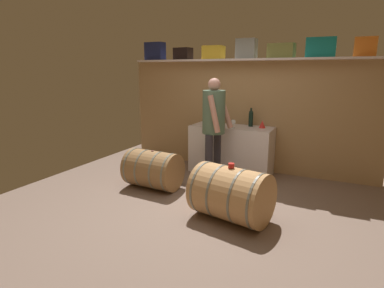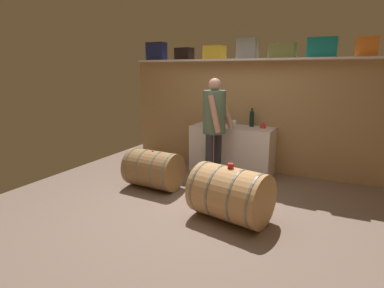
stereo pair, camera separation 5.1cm
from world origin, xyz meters
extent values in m
cube|color=#7F685B|center=(0.00, 0.53, -0.01)|extent=(5.78, 7.42, 0.02)
cube|color=tan|center=(0.00, 2.11, 0.98)|extent=(4.58, 0.10, 1.97)
cube|color=silver|center=(0.00, 1.96, 1.99)|extent=(4.21, 0.40, 0.03)
cube|color=navy|center=(-1.81, 1.96, 2.17)|extent=(0.37, 0.22, 0.34)
cube|color=black|center=(-1.20, 1.96, 2.11)|extent=(0.33, 0.25, 0.22)
cube|color=yellow|center=(-0.58, 1.96, 2.12)|extent=(0.35, 0.30, 0.23)
cube|color=gray|center=(0.02, 1.96, 2.17)|extent=(0.33, 0.25, 0.33)
cube|color=olive|center=(0.60, 1.96, 2.12)|extent=(0.43, 0.28, 0.23)
cube|color=#137B78|center=(1.20, 1.96, 2.15)|extent=(0.44, 0.28, 0.30)
cube|color=orange|center=(1.81, 1.96, 2.14)|extent=(0.31, 0.21, 0.28)
cube|color=white|center=(-0.14, 1.76, 0.42)|extent=(1.44, 0.58, 0.84)
cylinder|color=black|center=(0.16, 1.90, 0.96)|extent=(0.08, 0.08, 0.23)
sphere|color=black|center=(0.16, 1.90, 1.09)|extent=(0.08, 0.08, 0.08)
cylinder|color=black|center=(0.16, 1.90, 1.13)|extent=(0.03, 0.03, 0.07)
cylinder|color=white|center=(-0.06, 1.60, 0.85)|extent=(0.08, 0.08, 0.00)
cylinder|color=white|center=(-0.06, 1.60, 0.88)|extent=(0.01, 0.01, 0.07)
sphere|color=white|center=(-0.06, 1.60, 0.95)|extent=(0.09, 0.09, 0.09)
sphere|color=#5E0925|center=(-0.06, 1.60, 0.94)|extent=(0.05, 0.05, 0.05)
cone|color=red|center=(0.38, 1.84, 0.91)|extent=(0.11, 0.11, 0.13)
cylinder|color=tan|center=(0.47, -0.01, 0.33)|extent=(1.02, 0.83, 0.66)
cylinder|color=slate|center=(0.09, 0.07, 0.33)|extent=(0.16, 0.66, 0.67)
cylinder|color=slate|center=(0.32, 0.02, 0.33)|extent=(0.16, 0.66, 0.67)
cylinder|color=slate|center=(0.61, -0.04, 0.33)|extent=(0.16, 0.66, 0.67)
cylinder|color=slate|center=(0.84, -0.09, 0.33)|extent=(0.16, 0.66, 0.67)
cylinder|color=#825550|center=(0.47, -0.01, 0.67)|extent=(0.04, 0.04, 0.01)
cylinder|color=#976E43|center=(-0.99, 0.50, 0.30)|extent=(0.86, 0.63, 0.58)
cylinder|color=gray|center=(-1.34, 0.52, 0.30)|extent=(0.06, 0.60, 0.59)
cylinder|color=gray|center=(-1.12, 0.50, 0.30)|extent=(0.06, 0.60, 0.59)
cylinder|color=gray|center=(-0.86, 0.49, 0.30)|extent=(0.06, 0.60, 0.59)
cylinder|color=gray|center=(-0.64, 0.48, 0.30)|extent=(0.06, 0.60, 0.59)
cylinder|color=brown|center=(-0.99, 0.50, 0.59)|extent=(0.04, 0.04, 0.01)
cylinder|color=red|center=(0.46, -0.01, 0.69)|extent=(0.08, 0.08, 0.05)
cylinder|color=#302F38|center=(-0.25, 1.00, 0.41)|extent=(0.13, 0.13, 0.82)
cylinder|color=#302F38|center=(-0.23, 1.30, 0.41)|extent=(0.13, 0.13, 0.82)
cylinder|color=#53705A|center=(-0.24, 1.15, 1.16)|extent=(0.36, 0.36, 0.68)
sphere|color=tan|center=(-0.24, 1.15, 1.59)|extent=(0.20, 0.20, 0.20)
cylinder|color=tan|center=(-0.15, 0.94, 1.16)|extent=(0.22, 0.10, 0.58)
cylinder|color=tan|center=(-0.12, 1.35, 1.16)|extent=(0.30, 0.11, 0.56)
camera|label=1|loc=(1.59, -3.45, 1.80)|focal=29.32mm
camera|label=2|loc=(1.64, -3.43, 1.80)|focal=29.32mm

